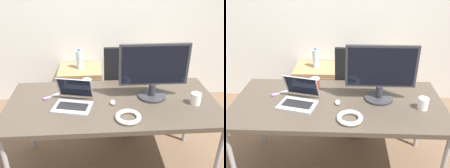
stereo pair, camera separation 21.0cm
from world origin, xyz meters
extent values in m
plane|color=brown|center=(0.00, 0.00, 0.00)|extent=(14.00, 14.00, 0.00)
cube|color=silver|center=(0.00, 1.47, 1.30)|extent=(10.00, 0.05, 2.60)
cube|color=#473D33|center=(0.00, 0.00, 0.74)|extent=(1.79, 0.84, 0.04)
cylinder|color=#99999E|center=(-0.84, -0.36, 0.36)|extent=(0.04, 0.04, 0.72)
cylinder|color=#99999E|center=(-0.84, 0.36, 0.36)|extent=(0.04, 0.04, 0.72)
cylinder|color=#99999E|center=(0.84, 0.36, 0.36)|extent=(0.04, 0.04, 0.72)
cylinder|color=#232326|center=(0.17, 0.75, 0.02)|extent=(0.56, 0.56, 0.04)
cylinder|color=gray|center=(0.17, 0.75, 0.24)|extent=(0.05, 0.05, 0.41)
cube|color=black|center=(0.17, 0.75, 0.44)|extent=(0.48, 0.48, 0.07)
cube|color=black|center=(0.17, 0.49, 0.78)|extent=(0.44, 0.04, 0.60)
cube|color=#99754C|center=(-0.34, 1.20, 0.28)|extent=(0.56, 0.47, 0.57)
cube|color=olive|center=(-0.34, 0.96, 0.28)|extent=(0.51, 0.01, 0.45)
cube|color=#99754C|center=(0.64, 1.20, 0.28)|extent=(0.56, 0.47, 0.57)
cube|color=olive|center=(0.64, 0.96, 0.28)|extent=(0.51, 0.01, 0.45)
cylinder|color=silver|center=(-0.34, 1.20, 0.69)|extent=(0.08, 0.08, 0.24)
cylinder|color=#3359B2|center=(-0.34, 1.20, 0.82)|extent=(0.04, 0.04, 0.02)
cube|color=#ADADB2|center=(-0.33, -0.08, 0.77)|extent=(0.34, 0.27, 0.02)
cube|color=black|center=(-0.33, -0.08, 0.78)|extent=(0.27, 0.17, 0.00)
cube|color=#ADADB2|center=(-0.32, 0.06, 0.88)|extent=(0.31, 0.15, 0.20)
cube|color=black|center=(-0.31, 0.05, 0.88)|extent=(0.29, 0.13, 0.18)
cylinder|color=#2D2D33|center=(0.35, 0.06, 0.77)|extent=(0.25, 0.25, 0.02)
cylinder|color=#2D2D33|center=(0.35, 0.06, 0.83)|extent=(0.06, 0.06, 0.11)
cube|color=#2D2D33|center=(0.35, 0.06, 1.07)|extent=(0.59, 0.03, 0.36)
cube|color=black|center=(0.35, 0.05, 1.07)|extent=(0.55, 0.00, 0.33)
ellipsoid|color=silver|center=(0.00, -0.04, 0.78)|extent=(0.04, 0.07, 0.03)
cylinder|color=white|center=(0.69, -0.08, 0.81)|extent=(0.08, 0.08, 0.10)
cylinder|color=maroon|center=(-0.22, 0.21, 0.81)|extent=(0.08, 0.08, 0.11)
cylinder|color=white|center=(-0.22, 0.21, 0.87)|extent=(0.08, 0.08, 0.01)
torus|color=white|center=(0.10, -0.26, 0.78)|extent=(0.20, 0.20, 0.04)
cube|color=#B2B2B7|center=(-0.53, 0.12, 0.76)|extent=(0.13, 0.10, 0.01)
torus|color=purple|center=(-0.58, 0.09, 0.76)|extent=(0.06, 0.06, 0.01)
camera|label=1|loc=(-0.13, -1.83, 1.86)|focal=40.00mm
camera|label=2|loc=(0.08, -1.83, 1.86)|focal=40.00mm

